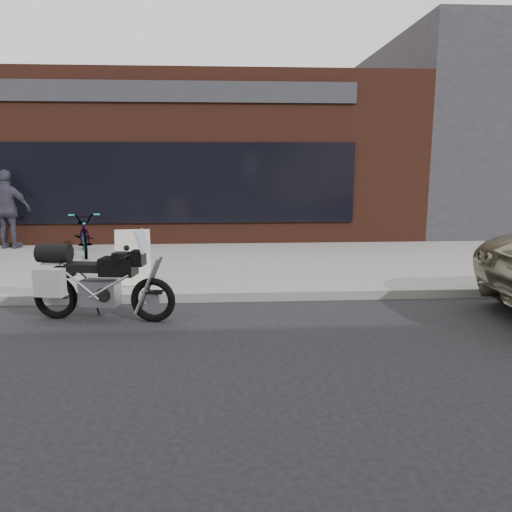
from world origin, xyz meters
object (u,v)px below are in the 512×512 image
sandwich_sign (133,256)px  cafe_patron_right (8,209)px  motorcycle (93,281)px  bicycle_front (85,233)px

sandwich_sign → cafe_patron_right: bearing=127.7°
motorcycle → cafe_patron_right: size_ratio=1.09×
sandwich_sign → bicycle_front: bearing=113.2°
motorcycle → sandwich_sign: size_ratio=2.21×
bicycle_front → motorcycle: bearing=-90.8°
motorcycle → sandwich_sign: 1.64m
motorcycle → bicycle_front: size_ratio=1.11×
sandwich_sign → cafe_patron_right: size_ratio=0.49×
motorcycle → cafe_patron_right: (-3.36, 5.41, 0.53)m
motorcycle → bicycle_front: motorcycle is taller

